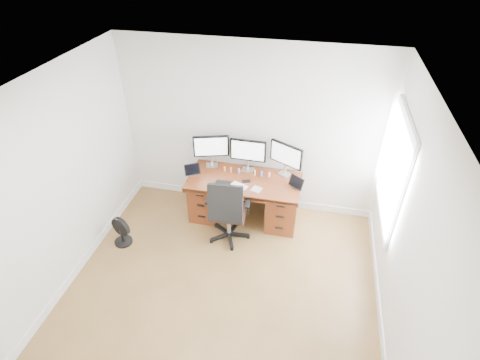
% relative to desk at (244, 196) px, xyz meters
% --- Properties ---
extents(ground, '(4.50, 4.50, 0.00)m').
position_rel_desk_xyz_m(ground, '(0.00, -1.83, -0.40)').
color(ground, brown).
rests_on(ground, ground).
extents(back_wall, '(4.00, 0.10, 2.70)m').
position_rel_desk_xyz_m(back_wall, '(0.00, 0.42, 0.95)').
color(back_wall, silver).
rests_on(back_wall, ground).
extents(right_wall, '(0.10, 4.50, 2.70)m').
position_rel_desk_xyz_m(right_wall, '(2.00, -1.72, 0.95)').
color(right_wall, silver).
rests_on(right_wall, ground).
extents(desk, '(1.70, 0.80, 0.75)m').
position_rel_desk_xyz_m(desk, '(0.00, 0.00, 0.00)').
color(desk, '#602913').
rests_on(desk, ground).
extents(office_chair, '(0.65, 0.63, 1.11)m').
position_rel_desk_xyz_m(office_chair, '(-0.13, -0.56, -0.04)').
color(office_chair, black).
rests_on(office_chair, ground).
extents(floor_fan, '(0.31, 0.26, 0.45)m').
position_rel_desk_xyz_m(floor_fan, '(-1.65, -0.98, -0.18)').
color(floor_fan, black).
rests_on(floor_fan, ground).
extents(monitor_left, '(0.54, 0.19, 0.53)m').
position_rel_desk_xyz_m(monitor_left, '(-0.58, 0.24, 0.68)').
color(monitor_left, silver).
rests_on(monitor_left, desk).
extents(monitor_center, '(0.55, 0.14, 0.53)m').
position_rel_desk_xyz_m(monitor_center, '(-0.00, 0.24, 0.68)').
color(monitor_center, silver).
rests_on(monitor_center, desk).
extents(monitor_right, '(0.50, 0.29, 0.53)m').
position_rel_desk_xyz_m(monitor_right, '(0.58, 0.24, 0.68)').
color(monitor_right, silver).
rests_on(monitor_right, desk).
extents(tablet_left, '(0.24, 0.18, 0.19)m').
position_rel_desk_xyz_m(tablet_left, '(-0.80, -0.08, 0.43)').
color(tablet_left, silver).
rests_on(tablet_left, desk).
extents(tablet_right, '(0.23, 0.19, 0.19)m').
position_rel_desk_xyz_m(tablet_right, '(0.78, -0.08, 0.43)').
color(tablet_right, silver).
rests_on(tablet_right, desk).
extents(keyboard, '(0.27, 0.20, 0.01)m').
position_rel_desk_xyz_m(keyboard, '(-0.04, -0.21, 0.36)').
color(keyboard, white).
rests_on(keyboard, desk).
extents(trackpad, '(0.17, 0.17, 0.01)m').
position_rel_desk_xyz_m(trackpad, '(0.23, -0.24, 0.35)').
color(trackpad, silver).
rests_on(trackpad, desk).
extents(drawing_tablet, '(0.24, 0.16, 0.01)m').
position_rel_desk_xyz_m(drawing_tablet, '(-0.28, -0.20, 0.35)').
color(drawing_tablet, black).
rests_on(drawing_tablet, desk).
extents(phone, '(0.14, 0.10, 0.01)m').
position_rel_desk_xyz_m(phone, '(0.04, -0.07, 0.35)').
color(phone, black).
rests_on(phone, desk).
extents(figurine_orange, '(0.04, 0.04, 0.09)m').
position_rel_desk_xyz_m(figurine_orange, '(-0.34, 0.12, 0.40)').
color(figurine_orange, '#F88B49').
rests_on(figurine_orange, desk).
extents(figurine_brown, '(0.04, 0.04, 0.09)m').
position_rel_desk_xyz_m(figurine_brown, '(-0.24, 0.12, 0.40)').
color(figurine_brown, '#8D624B').
rests_on(figurine_brown, desk).
extents(figurine_purple, '(0.04, 0.04, 0.09)m').
position_rel_desk_xyz_m(figurine_purple, '(-0.12, 0.12, 0.40)').
color(figurine_purple, '#9370D7').
rests_on(figurine_purple, desk).
extents(figurine_yellow, '(0.04, 0.04, 0.09)m').
position_rel_desk_xyz_m(figurine_yellow, '(0.13, 0.12, 0.40)').
color(figurine_yellow, '#E3CB70').
rests_on(figurine_yellow, desk).
extents(figurine_blue, '(0.04, 0.04, 0.09)m').
position_rel_desk_xyz_m(figurine_blue, '(0.24, 0.12, 0.40)').
color(figurine_blue, '#5467E4').
rests_on(figurine_blue, desk).
extents(figurine_pink, '(0.04, 0.04, 0.09)m').
position_rel_desk_xyz_m(figurine_pink, '(0.36, 0.12, 0.40)').
color(figurine_pink, pink).
rests_on(figurine_pink, desk).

